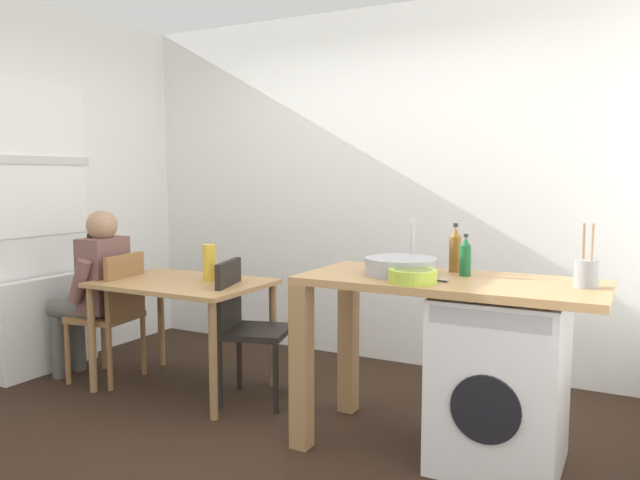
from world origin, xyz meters
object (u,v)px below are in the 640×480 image
at_px(dining_table, 183,295).
at_px(washing_machine, 500,381).
at_px(seated_person, 94,285).
at_px(bottle_squat_brown, 465,257).
at_px(bottle_tall_green, 455,250).
at_px(chair_opposite, 245,322).
at_px(utensil_crock, 586,273).
at_px(chair_person_seat, 113,310).
at_px(vase, 209,262).
at_px(mixing_bowl, 413,275).

xyz_separation_m(dining_table, washing_machine, (2.11, -0.13, -0.21)).
relative_size(seated_person, bottle_squat_brown, 5.48).
bearing_deg(bottle_tall_green, dining_table, -176.79).
bearing_deg(chair_opposite, bottle_tall_green, 77.26).
height_order(seated_person, utensil_crock, utensil_crock).
bearing_deg(bottle_squat_brown, washing_machine, -29.34).
relative_size(dining_table, chair_person_seat, 1.22).
xyz_separation_m(washing_machine, bottle_tall_green, (-0.30, 0.23, 0.61)).
bearing_deg(utensil_crock, vase, 175.73).
distance_m(washing_machine, bottle_squat_brown, 0.64).
height_order(mixing_bowl, vase, mixing_bowl).
bearing_deg(chair_opposite, seated_person, -99.11).
xyz_separation_m(bottle_tall_green, utensil_crock, (0.67, -0.18, -0.05)).
distance_m(seated_person, bottle_squat_brown, 2.62).
distance_m(bottle_squat_brown, mixing_bowl, 0.37).
bearing_deg(seated_person, mixing_bowl, -101.65).
height_order(chair_opposite, utensil_crock, utensil_crock).
bearing_deg(dining_table, chair_opposite, 3.55).
distance_m(chair_opposite, mixing_bowl, 1.36).
distance_m(chair_opposite, utensil_crock, 2.06).
xyz_separation_m(seated_person, bottle_squat_brown, (2.60, 0.11, 0.35)).
relative_size(chair_person_seat, bottle_tall_green, 3.41).
bearing_deg(dining_table, mixing_bowl, -10.68).
relative_size(seated_person, bottle_tall_green, 4.54).
bearing_deg(mixing_bowl, chair_opposite, 164.08).
bearing_deg(chair_person_seat, bottle_squat_brown, -94.57).
xyz_separation_m(bottle_squat_brown, mixing_bowl, (-0.17, -0.32, -0.06)).
bearing_deg(utensil_crock, washing_machine, -171.90).
bearing_deg(washing_machine, vase, 173.41).
xyz_separation_m(chair_opposite, seated_person, (-1.18, -0.14, 0.16)).
bearing_deg(vase, dining_table, -146.31).
bearing_deg(bottle_tall_green, mixing_bowl, -101.89).
bearing_deg(chair_opposite, bottle_squat_brown, 72.78).
bearing_deg(bottle_tall_green, chair_opposite, -176.91).
height_order(chair_opposite, bottle_squat_brown, bottle_squat_brown).
distance_m(bottle_tall_green, utensil_crock, 0.69).
distance_m(chair_opposite, seated_person, 1.20).
xyz_separation_m(chair_opposite, vase, (-0.33, 0.07, 0.35)).
bearing_deg(utensil_crock, mixing_bowl, -161.73).
height_order(chair_person_seat, bottle_squat_brown, bottle_squat_brown).
distance_m(chair_person_seat, mixing_bowl, 2.32).
height_order(chair_person_seat, seated_person, seated_person).
bearing_deg(vase, mixing_bowl, -15.13).
bearing_deg(washing_machine, mixing_bowl, -153.10).
bearing_deg(bottle_squat_brown, chair_person_seat, -177.96).
bearing_deg(chair_person_seat, vase, -81.23).
height_order(chair_opposite, vase, vase).
height_order(dining_table, bottle_tall_green, bottle_tall_green).
distance_m(chair_person_seat, seated_person, 0.23).
relative_size(chair_opposite, bottle_squat_brown, 4.11).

